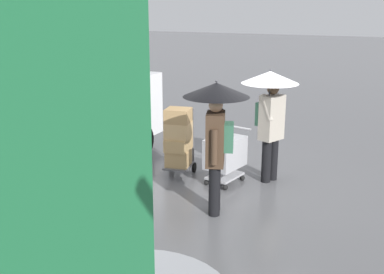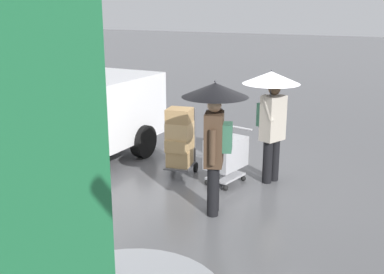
{
  "view_description": "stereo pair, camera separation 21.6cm",
  "coord_description": "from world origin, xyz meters",
  "px_view_note": "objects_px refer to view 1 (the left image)",
  "views": [
    {
      "loc": [
        -2.7,
        7.84,
        3.26
      ],
      "look_at": [
        0.62,
        0.77,
        1.05
      ],
      "focal_mm": 43.98,
      "sensor_mm": 36.0,
      "label": 1
    },
    {
      "loc": [
        -2.9,
        7.75,
        3.26
      ],
      "look_at": [
        0.62,
        0.77,
        1.05
      ],
      "focal_mm": 43.98,
      "sensor_mm": 36.0,
      "label": 2
    }
  ],
  "objects_px": {
    "hand_dolly_boxes": "(178,139)",
    "pedestrian_pink_side": "(216,118)",
    "cargo_van_parked_right": "(42,119)",
    "shopping_cart_vendor": "(225,154)",
    "pedestrian_black_side": "(270,100)"
  },
  "relations": [
    {
      "from": "shopping_cart_vendor",
      "to": "hand_dolly_boxes",
      "type": "relative_size",
      "value": 0.75
    },
    {
      "from": "cargo_van_parked_right",
      "to": "hand_dolly_boxes",
      "type": "xyz_separation_m",
      "value": [
        -2.3,
        -1.16,
        -0.43
      ]
    },
    {
      "from": "hand_dolly_boxes",
      "to": "pedestrian_pink_side",
      "type": "bearing_deg",
      "value": 136.58
    },
    {
      "from": "cargo_van_parked_right",
      "to": "pedestrian_pink_side",
      "type": "relative_size",
      "value": 2.5
    },
    {
      "from": "pedestrian_pink_side",
      "to": "pedestrian_black_side",
      "type": "xyz_separation_m",
      "value": [
        -0.37,
        -1.68,
        0.0
      ]
    },
    {
      "from": "hand_dolly_boxes",
      "to": "cargo_van_parked_right",
      "type": "bearing_deg",
      "value": 26.74
    },
    {
      "from": "shopping_cart_vendor",
      "to": "pedestrian_pink_side",
      "type": "bearing_deg",
      "value": 104.43
    },
    {
      "from": "pedestrian_pink_side",
      "to": "pedestrian_black_side",
      "type": "bearing_deg",
      "value": -102.52
    },
    {
      "from": "hand_dolly_boxes",
      "to": "pedestrian_pink_side",
      "type": "xyz_separation_m",
      "value": [
        -1.28,
        1.21,
        0.82
      ]
    },
    {
      "from": "cargo_van_parked_right",
      "to": "pedestrian_black_side",
      "type": "bearing_deg",
      "value": -157.55
    },
    {
      "from": "cargo_van_parked_right",
      "to": "pedestrian_pink_side",
      "type": "distance_m",
      "value": 3.6
    },
    {
      "from": "pedestrian_pink_side",
      "to": "shopping_cart_vendor",
      "type": "bearing_deg",
      "value": -75.57
    },
    {
      "from": "cargo_van_parked_right",
      "to": "shopping_cart_vendor",
      "type": "height_order",
      "value": "cargo_van_parked_right"
    },
    {
      "from": "hand_dolly_boxes",
      "to": "shopping_cart_vendor",
      "type": "bearing_deg",
      "value": -177.43
    },
    {
      "from": "shopping_cart_vendor",
      "to": "pedestrian_black_side",
      "type": "relative_size",
      "value": 0.47
    }
  ]
}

